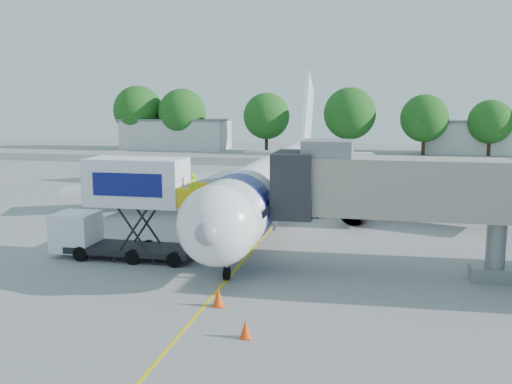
% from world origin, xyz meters
% --- Properties ---
extents(ground, '(160.00, 160.00, 0.00)m').
position_xyz_m(ground, '(0.00, 0.00, 0.00)').
color(ground, gray).
rests_on(ground, ground).
extents(guidance_line, '(0.15, 70.00, 0.01)m').
position_xyz_m(guidance_line, '(0.00, 0.00, 0.01)').
color(guidance_line, yellow).
rests_on(guidance_line, ground).
extents(taxiway_strip, '(120.00, 10.00, 0.01)m').
position_xyz_m(taxiway_strip, '(0.00, 42.00, 0.00)').
color(taxiway_strip, '#59595B').
rests_on(taxiway_strip, ground).
extents(aircraft, '(34.17, 37.73, 11.35)m').
position_xyz_m(aircraft, '(0.00, 4.12, 2.95)').
color(aircraft, white).
rests_on(aircraft, ground).
extents(jet_bridge, '(13.90, 3.20, 6.60)m').
position_xyz_m(jet_bridge, '(7.99, -7.00, 4.34)').
color(jet_bridge, gray).
rests_on(jet_bridge, ground).
extents(catering_hiloader, '(8.50, 2.44, 5.50)m').
position_xyz_m(catering_hiloader, '(-6.27, -7.00, 2.76)').
color(catering_hiloader, black).
rests_on(catering_hiloader, ground).
extents(ground_tug, '(3.46, 2.18, 1.29)m').
position_xyz_m(ground_tug, '(2.57, -19.72, 0.68)').
color(ground_tug, white).
rests_on(ground_tug, ground).
extents(safety_cone_a, '(0.49, 0.49, 0.79)m').
position_xyz_m(safety_cone_a, '(0.59, -13.03, 0.38)').
color(safety_cone_a, '#ED440C').
rests_on(safety_cone_a, ground).
extents(safety_cone_b, '(0.44, 0.44, 0.70)m').
position_xyz_m(safety_cone_b, '(2.44, -15.92, 0.33)').
color(safety_cone_b, '#ED440C').
rests_on(safety_cone_b, ground).
extents(outbuilding_left, '(18.40, 8.40, 5.30)m').
position_xyz_m(outbuilding_left, '(-28.00, 60.00, 2.66)').
color(outbuilding_left, beige).
rests_on(outbuilding_left, ground).
extents(outbuilding_right, '(16.40, 7.40, 5.30)m').
position_xyz_m(outbuilding_right, '(22.00, 62.00, 2.66)').
color(outbuilding_right, beige).
rests_on(outbuilding_right, ground).
extents(tree_a, '(8.66, 8.66, 11.04)m').
position_xyz_m(tree_a, '(-34.75, 59.56, 6.70)').
color(tree_a, '#382314').
rests_on(tree_a, ground).
extents(tree_b, '(8.21, 8.21, 10.47)m').
position_xyz_m(tree_b, '(-26.34, 58.79, 6.36)').
color(tree_b, '#382314').
rests_on(tree_b, ground).
extents(tree_c, '(7.62, 7.62, 9.72)m').
position_xyz_m(tree_c, '(-11.39, 57.83, 5.90)').
color(tree_c, '#382314').
rests_on(tree_c, ground).
extents(tree_d, '(8.26, 8.26, 10.53)m').
position_xyz_m(tree_d, '(2.18, 57.19, 6.39)').
color(tree_d, '#382314').
rests_on(tree_d, ground).
extents(tree_e, '(7.39, 7.39, 9.42)m').
position_xyz_m(tree_e, '(13.64, 57.54, 5.72)').
color(tree_e, '#382314').
rests_on(tree_e, ground).
extents(tree_f, '(6.75, 6.75, 8.60)m').
position_xyz_m(tree_f, '(23.47, 58.53, 5.22)').
color(tree_f, '#382314').
rests_on(tree_f, ground).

